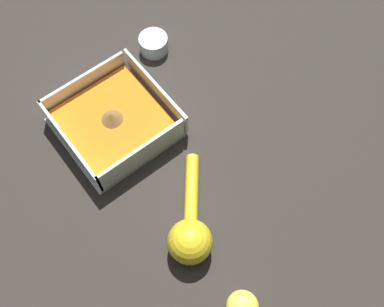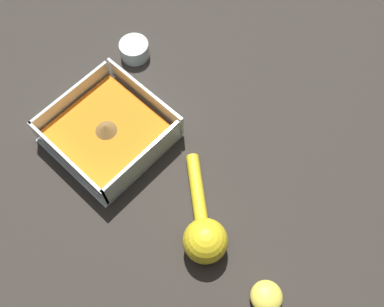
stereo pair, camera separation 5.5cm
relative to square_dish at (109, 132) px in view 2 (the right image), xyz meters
name	(u,v)px [view 2 (the right image)]	position (x,y,z in m)	size (l,w,h in m)	color
ground_plane	(114,143)	(-0.01, 0.00, -0.02)	(4.00, 4.00, 0.00)	#332D28
square_dish	(109,132)	(0.00, 0.00, 0.00)	(0.20, 0.20, 0.07)	silver
spice_bowl	(134,50)	(0.11, -0.17, 0.00)	(0.06, 0.06, 0.04)	silver
lemon_squeezer	(204,233)	(-0.27, 0.02, 0.01)	(0.18, 0.16, 0.08)	yellow
lemon_half	(266,297)	(-0.41, 0.03, -0.01)	(0.05, 0.05, 0.03)	#EFDB4C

